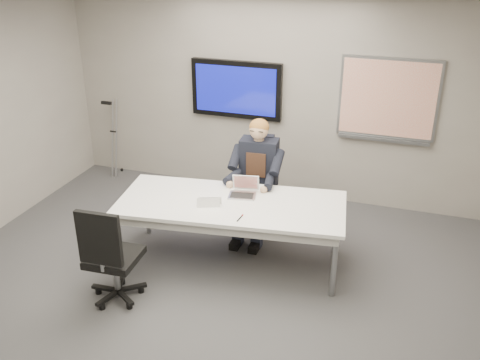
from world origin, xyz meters
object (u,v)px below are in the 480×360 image
(laptop, at_px, (244,190))
(office_chair_near, at_px, (113,272))
(seated_person, at_px, (254,192))
(office_chair_far, at_px, (259,204))
(conference_table, at_px, (231,209))

(laptop, bearing_deg, office_chair_near, -137.29)
(office_chair_near, height_order, seated_person, seated_person)
(seated_person, bearing_deg, office_chair_far, 88.01)
(conference_table, bearing_deg, seated_person, 76.81)
(conference_table, bearing_deg, office_chair_far, 79.01)
(office_chair_far, relative_size, office_chair_near, 0.86)
(seated_person, bearing_deg, office_chair_near, -123.34)
(conference_table, relative_size, office_chair_near, 2.34)
(office_chair_near, xyz_separation_m, seated_person, (0.96, 1.73, 0.25))
(seated_person, xyz_separation_m, laptop, (0.01, -0.44, 0.23))
(conference_table, height_order, seated_person, seated_person)
(office_chair_near, distance_m, seated_person, 1.99)
(office_chair_near, relative_size, seated_person, 0.76)
(conference_table, height_order, laptop, laptop)
(office_chair_far, height_order, office_chair_near, office_chair_near)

